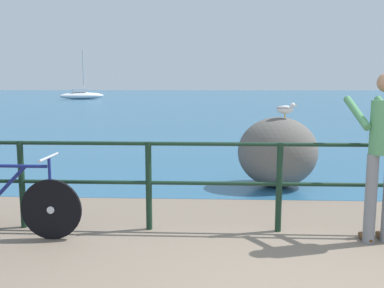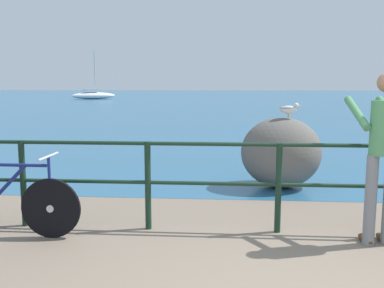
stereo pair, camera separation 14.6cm
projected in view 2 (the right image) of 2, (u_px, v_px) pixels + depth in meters
The scene contains 8 objects.
ground_plane at pixel (235, 115), 22.74m from camera, with size 120.00×120.00×0.10m, color #756656.
sea_surface at pixel (229, 97), 50.50m from camera, with size 120.00×90.00×0.01m, color #285B7F.
promenade_railing at pixel (279, 177), 4.72m from camera, with size 8.92×0.07×1.02m.
bicycle at pixel (5, 202), 4.63m from camera, with size 1.70×0.48×0.92m.
person_at_railing at pixel (382, 151), 4.32m from camera, with size 0.52×0.66×1.78m.
breakwater_boulder_main at pixel (281, 153), 6.80m from camera, with size 1.28×1.08×1.13m.
seagull at pixel (289, 109), 6.61m from camera, with size 0.34×0.13×0.23m.
sailboat at pixel (93, 95), 43.50m from camera, with size 4.52×3.11×4.90m.
Camera 2 is at (-0.62, -2.83, 1.68)m, focal length 39.69 mm.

